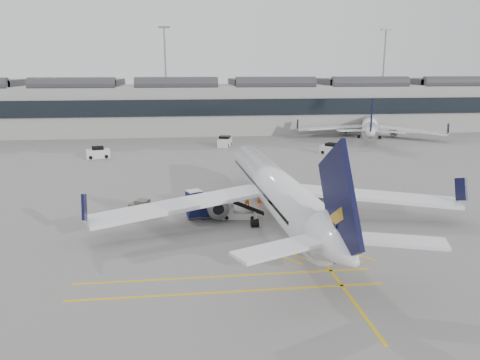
{
  "coord_description": "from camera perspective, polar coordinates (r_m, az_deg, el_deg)",
  "views": [
    {
      "loc": [
        -0.81,
        -41.75,
        14.96
      ],
      "look_at": [
        4.71,
        3.57,
        4.0
      ],
      "focal_mm": 35.0,
      "sensor_mm": 36.0,
      "label": 1
    }
  ],
  "objects": [
    {
      "name": "safety_cone_nose",
      "position": [
        66.19,
        2.51,
        0.64
      ],
      "size": [
        0.36,
        0.36,
        0.5
      ],
      "primitive_type": "cone",
      "color": "#F24C0A",
      "rests_on": "ground"
    },
    {
      "name": "service_van_right",
      "position": [
        84.98,
        11.09,
        3.71
      ],
      "size": [
        4.12,
        3.95,
        1.96
      ],
      "rotation": [
        0.0,
        0.0,
        -0.72
      ],
      "color": "silver",
      "rests_on": "ground"
    },
    {
      "name": "baggage_cart_d",
      "position": [
        52.24,
        -5.64,
        -2.14
      ],
      "size": [
        2.07,
        1.91,
        1.76
      ],
      "rotation": [
        0.0,
        0.0,
        0.4
      ],
      "color": "gray",
      "rests_on": "ground"
    },
    {
      "name": "baggage_cart_a",
      "position": [
        49.12,
        -3.81,
        -2.98
      ],
      "size": [
        2.03,
        1.74,
        1.96
      ],
      "rotation": [
        0.0,
        0.0,
        -0.11
      ],
      "color": "gray",
      "rests_on": "ground"
    },
    {
      "name": "service_van_mid",
      "position": [
        91.75,
        -1.86,
        4.7
      ],
      "size": [
        3.22,
        4.52,
        2.1
      ],
      "rotation": [
        0.0,
        0.0,
        1.25
      ],
      "color": "silver",
      "rests_on": "ground"
    },
    {
      "name": "apron_markings",
      "position": [
        54.94,
        4.68,
        -2.34
      ],
      "size": [
        0.25,
        60.0,
        0.01
      ],
      "primitive_type": "cube",
      "color": "gold",
      "rests_on": "ground"
    },
    {
      "name": "ramp_agent_b",
      "position": [
        51.44,
        0.77,
        -2.4
      ],
      "size": [
        0.9,
        0.73,
        1.74
      ],
      "primitive_type": "imported",
      "rotation": [
        0.0,
        0.0,
        3.22
      ],
      "color": "#FF670D",
      "rests_on": "ground"
    },
    {
      "name": "ramp_agent_a",
      "position": [
        51.68,
        2.41,
        -2.27
      ],
      "size": [
        0.79,
        0.78,
        1.85
      ],
      "primitive_type": "imported",
      "rotation": [
        0.0,
        0.0,
        0.74
      ],
      "color": "#FF5B0D",
      "rests_on": "ground"
    },
    {
      "name": "terminal",
      "position": [
        114.02,
        -6.6,
        8.97
      ],
      "size": [
        200.0,
        20.45,
        12.4
      ],
      "color": "#9E9E99",
      "rests_on": "ground"
    },
    {
      "name": "baggage_cart_b",
      "position": [
        48.11,
        -4.0,
        -3.55
      ],
      "size": [
        1.89,
        1.71,
        1.65
      ],
      "rotation": [
        0.0,
        0.0,
        0.31
      ],
      "color": "gray",
      "rests_on": "ground"
    },
    {
      "name": "ground",
      "position": [
        44.36,
        -5.52,
        -6.28
      ],
      "size": [
        220.0,
        220.0,
        0.0
      ],
      "primitive_type": "plane",
      "color": "gray",
      "rests_on": "ground"
    },
    {
      "name": "light_masts",
      "position": [
        127.76,
        -7.53,
        13.18
      ],
      "size": [
        113.0,
        0.6,
        25.45
      ],
      "color": "slate",
      "rests_on": "ground"
    },
    {
      "name": "airliner_far",
      "position": [
        107.28,
        15.55,
        6.46
      ],
      "size": [
        29.88,
        33.05,
        9.28
      ],
      "rotation": [
        0.0,
        0.0,
        -0.38
      ],
      "color": "white",
      "rests_on": "ground"
    },
    {
      "name": "baggage_cart_c",
      "position": [
        47.99,
        -5.63,
        -3.66
      ],
      "size": [
        1.72,
        1.51,
        1.59
      ],
      "rotation": [
        0.0,
        0.0,
        0.19
      ],
      "color": "gray",
      "rests_on": "ground"
    },
    {
      "name": "airliner_main",
      "position": [
        46.76,
        4.44,
        -1.17
      ],
      "size": [
        36.86,
        40.34,
        10.72
      ],
      "rotation": [
        0.0,
        0.0,
        0.05
      ],
      "color": "white",
      "rests_on": "ground"
    },
    {
      "name": "belt_loader",
      "position": [
        47.95,
        -0.17,
        -4.03
      ],
      "size": [
        4.4,
        1.85,
        1.76
      ],
      "rotation": [
        0.0,
        0.0,
        -0.13
      ],
      "color": "beige",
      "rests_on": "ground"
    },
    {
      "name": "service_van_left",
      "position": [
        83.3,
        -16.93,
        3.18
      ],
      "size": [
        4.17,
        2.76,
        1.97
      ],
      "rotation": [
        0.0,
        0.0,
        0.24
      ],
      "color": "silver",
      "rests_on": "ground"
    },
    {
      "name": "safety_cone_engine",
      "position": [
        50.84,
        14.21,
        -3.78
      ],
      "size": [
        0.32,
        0.32,
        0.44
      ],
      "primitive_type": "cone",
      "color": "#F24C0A",
      "rests_on": "ground"
    },
    {
      "name": "pushback_tug",
      "position": [
        50.41,
        -11.79,
        -3.29
      ],
      "size": [
        3.02,
        2.47,
        1.46
      ],
      "rotation": [
        0.0,
        0.0,
        -0.4
      ],
      "color": "#575A4D",
      "rests_on": "ground"
    }
  ]
}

